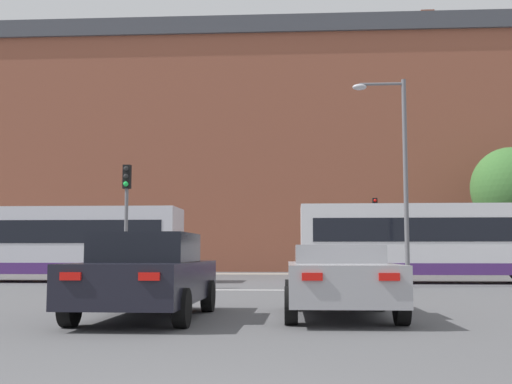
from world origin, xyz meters
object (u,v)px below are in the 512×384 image
Objects in this scene: street_lamp_junction at (397,160)px; bus_crossing_trailing at (49,242)px; car_saloon_left at (147,275)px; traffic_light_near_left at (126,205)px; pedestrian_walking_east at (358,255)px; pedestrian_walking_west at (188,255)px; traffic_light_far_right at (375,223)px; bus_crossing_lead at (441,241)px; pedestrian_waiting at (97,257)px; car_roadster_right at (339,279)px.

bus_crossing_trailing is at bearing 166.78° from street_lamp_junction.
bus_crossing_trailing is 14.30m from street_lamp_junction.
car_saloon_left is 1.11× the size of traffic_light_near_left.
pedestrian_walking_west is (-9.30, -1.42, -0.03)m from pedestrian_walking_east.
street_lamp_junction is (-0.72, -12.04, 1.68)m from traffic_light_far_right.
bus_crossing_lead is 2.68× the size of traffic_light_near_left.
street_lamp_junction is at bearing -144.31° from pedestrian_waiting.
street_lamp_junction is 15.68m from pedestrian_walking_west.
car_saloon_left reaches higher than car_roadster_right.
car_saloon_left is 24.69m from pedestrian_waiting.
car_roadster_right is 2.45× the size of pedestrian_walking_east.
traffic_light_near_left is at bearing -126.13° from traffic_light_far_right.
bus_crossing_trailing is 16.90m from traffic_light_far_right.
bus_crossing_trailing is at bearing -148.41° from traffic_light_far_right.
bus_crossing_lead is 12.33m from traffic_light_near_left.
bus_crossing_lead is 9.15m from traffic_light_far_right.
car_saloon_left is at bearing -120.03° from street_lamp_junction.
traffic_light_far_right is 0.99× the size of traffic_light_near_left.
pedestrian_walking_east is at bearing 76.61° from car_saloon_left.
pedestrian_waiting is (-5.29, 13.95, -1.84)m from traffic_light_near_left.
traffic_light_far_right is at bearing 53.87° from traffic_light_near_left.
pedestrian_walking_west is (-10.12, 0.03, -1.74)m from traffic_light_far_right.
traffic_light_far_right reaches higher than car_roadster_right.
bus_crossing_lead is at bearing 22.12° from traffic_light_near_left.
traffic_light_far_right is 2.30× the size of pedestrian_walking_east.
traffic_light_near_left is 9.48m from street_lamp_junction.
bus_crossing_lead is 10.68m from pedestrian_walking_east.
pedestrian_waiting is 14.43m from pedestrian_walking_east.
street_lamp_junction reaches higher than pedestrian_walking_east.
car_saloon_left is at bearing 47.67° from pedestrian_walking_west.
traffic_light_near_left reaches higher than car_saloon_left.
bus_crossing_lead is 15.82m from bus_crossing_trailing.
bus_crossing_trailing is at bearing -12.76° from pedestrian_walking_east.
bus_crossing_trailing is (-10.89, 13.59, 0.91)m from car_roadster_right.
traffic_light_far_right is at bearing 69.41° from pedestrian_walking_east.
pedestrian_walking_east is (-0.10, 13.49, -3.38)m from street_lamp_junction.
traffic_light_far_right is (-1.45, 8.97, 1.12)m from bus_crossing_lead.
car_saloon_left is at bearing -152.49° from bus_crossing_trailing.
car_saloon_left is 1.12× the size of traffic_light_far_right.
car_roadster_right is at bearing -98.81° from traffic_light_far_right.
traffic_light_near_left reaches higher than pedestrian_walking_east.
bus_crossing_trailing is 2.61× the size of traffic_light_far_right.
bus_crossing_trailing is at bearing 14.43° from pedestrian_walking_west.
car_saloon_left is at bearing 25.76° from pedestrian_walking_east.
car_roadster_right is 17.44m from bus_crossing_trailing.
street_lamp_junction reaches higher than pedestrian_waiting.
car_saloon_left is 3.58m from car_roadster_right.
pedestrian_walking_west is at bearing 98.56° from car_saloon_left.
pedestrian_walking_east is at bearing 138.66° from pedestrian_walking_west.
pedestrian_waiting is (-14.49, 12.40, -3.50)m from street_lamp_junction.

